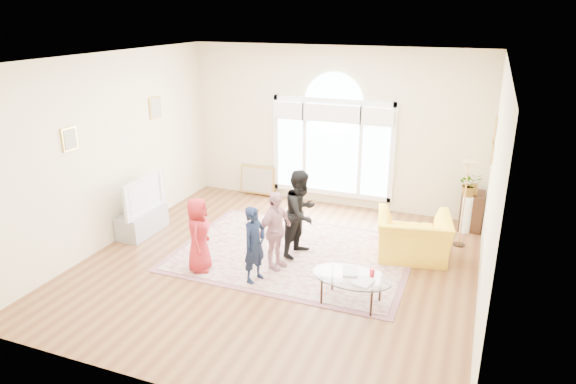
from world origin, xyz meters
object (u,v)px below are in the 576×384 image
at_px(tv_console, 142,222).
at_px(armchair, 413,237).
at_px(area_rug, 294,253).
at_px(television, 140,194).
at_px(coffee_table, 352,277).

distance_m(tv_console, armchair, 4.76).
height_order(tv_console, armchair, armchair).
bearing_deg(area_rug, armchair, 16.99).
bearing_deg(television, coffee_table, -12.96).
relative_size(area_rug, tv_console, 3.60).
height_order(area_rug, tv_console, tv_console).
bearing_deg(coffee_table, area_rug, 143.21).
xyz_separation_m(area_rug, coffee_table, (1.26, -1.13, 0.39)).
xyz_separation_m(television, coffee_table, (4.11, -0.95, -0.35)).
xyz_separation_m(tv_console, television, (0.01, -0.00, 0.54)).
bearing_deg(tv_console, armchair, 9.02).
bearing_deg(tv_console, coffee_table, -12.94).
bearing_deg(area_rug, tv_console, -176.33).
bearing_deg(tv_console, area_rug, 3.67).
bearing_deg(television, area_rug, 3.68).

